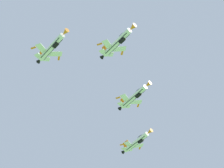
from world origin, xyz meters
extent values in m
cylinder|color=white|center=(0.49, 74.58, 111.69)|extent=(8.75, 10.49, 1.70)
cube|color=#383D47|center=(0.61, 74.68, 111.25)|extent=(7.41, 8.85, 0.84)
cone|color=orange|center=(4.91, 68.96, 111.69)|extent=(2.71, 2.85, 1.56)
cone|color=black|center=(-3.68, 79.89, 111.69)|extent=(2.06, 2.10, 1.36)
ellipsoid|color=#192333|center=(1.96, 72.38, 112.29)|extent=(3.07, 3.38, 1.39)
cube|color=black|center=(2.03, 73.04, 110.92)|extent=(2.39, 2.54, 1.15)
cube|color=white|center=(1.40, 77.48, 112.44)|extent=(4.32, 2.58, 1.52)
cube|color=orange|center=(2.27, 79.59, 113.10)|extent=(0.88, 1.68, 0.41)
cube|color=white|center=(-2.50, 74.42, 110.78)|extent=(3.37, 4.47, 1.52)
cube|color=orange|center=(-4.75, 74.07, 110.12)|extent=(1.71, 1.20, 0.41)
cube|color=white|center=(-1.52, 79.49, 112.17)|extent=(2.53, 2.23, 0.85)
cube|color=white|center=(-3.80, 77.70, 111.21)|extent=(2.54, 2.70, 0.85)
cube|color=orange|center=(-2.93, 78.00, 113.41)|extent=(2.40, 2.67, 2.53)
cylinder|color=white|center=(6.84, 97.88, 112.40)|extent=(8.75, 10.49, 1.70)
cube|color=#383D47|center=(6.93, 97.95, 111.94)|extent=(7.41, 8.85, 0.73)
cone|color=orange|center=(11.26, 92.26, 112.40)|extent=(2.71, 2.85, 1.56)
cone|color=black|center=(2.67, 103.19, 112.40)|extent=(2.06, 2.10, 1.36)
ellipsoid|color=#192333|center=(8.35, 95.71, 113.02)|extent=(3.02, 3.34, 1.33)
cube|color=black|center=(8.32, 96.30, 111.61)|extent=(2.36, 2.51, 1.08)
cube|color=white|center=(7.79, 100.81, 112.93)|extent=(4.40, 2.60, 1.18)
cube|color=orange|center=(8.70, 102.95, 113.42)|extent=(0.87, 1.68, 0.36)
cube|color=white|center=(3.80, 97.68, 111.70)|extent=(3.41, 4.54, 1.18)
cube|color=orange|center=(1.50, 97.29, 111.21)|extent=(1.70, 1.19, 0.36)
cube|color=white|center=(4.85, 102.81, 112.76)|extent=(2.56, 2.24, 0.67)
cube|color=white|center=(2.52, 100.98, 112.04)|extent=(2.56, 2.73, 0.67)
cube|color=orange|center=(3.54, 101.39, 114.16)|extent=(2.24, 2.54, 2.57)
cylinder|color=white|center=(-19.60, 77.02, 112.05)|extent=(8.75, 10.49, 1.70)
cube|color=#383D47|center=(-19.51, 77.08, 111.59)|extent=(7.41, 8.85, 0.72)
cone|color=orange|center=(-15.18, 71.39, 112.05)|extent=(2.71, 2.85, 1.56)
cone|color=black|center=(-23.77, 82.32, 112.05)|extent=(2.06, 2.10, 1.36)
ellipsoid|color=#192333|center=(-18.08, 74.85, 112.67)|extent=(3.02, 3.33, 1.33)
cube|color=black|center=(-18.11, 75.43, 111.26)|extent=(2.35, 2.51, 1.07)
cube|color=white|center=(-18.64, 79.95, 112.57)|extent=(4.40, 2.60, 1.17)
cube|color=orange|center=(-17.73, 82.09, 113.06)|extent=(0.87, 1.68, 0.36)
cube|color=white|center=(-22.64, 76.81, 111.36)|extent=(3.41, 4.55, 1.17)
cube|color=orange|center=(-24.93, 76.42, 110.87)|extent=(1.70, 1.19, 0.36)
cube|color=white|center=(-21.58, 81.94, 112.40)|extent=(2.56, 2.24, 0.67)
cube|color=white|center=(-23.91, 80.11, 111.69)|extent=(2.56, 2.73, 0.67)
cube|color=orange|center=(-22.89, 80.53, 113.81)|extent=(2.23, 2.54, 2.58)
cylinder|color=white|center=(8.66, 117.91, 109.42)|extent=(8.75, 10.49, 1.70)
cube|color=#383D47|center=(8.79, 118.01, 108.98)|extent=(7.40, 8.85, 0.86)
cone|color=orange|center=(13.08, 112.29, 109.42)|extent=(2.71, 2.85, 1.56)
cone|color=black|center=(4.49, 123.22, 109.42)|extent=(2.06, 2.10, 1.36)
ellipsoid|color=#192333|center=(10.12, 115.70, 110.02)|extent=(3.08, 3.39, 1.41)
cube|color=black|center=(10.21, 116.38, 108.66)|extent=(2.40, 2.54, 1.16)
cube|color=white|center=(9.56, 120.80, 110.22)|extent=(4.29, 2.58, 1.60)
cube|color=orange|center=(10.42, 122.89, 110.93)|extent=(0.88, 1.68, 0.41)
cube|color=white|center=(5.69, 117.76, 108.46)|extent=(3.36, 4.45, 1.60)
cube|color=orange|center=(3.45, 117.41, 107.75)|extent=(1.71, 1.20, 0.41)
cube|color=white|center=(6.64, 122.81, 109.94)|extent=(2.51, 2.22, 0.89)
cube|color=white|center=(4.38, 121.03, 108.91)|extent=(2.53, 2.69, 0.89)
cube|color=orange|center=(5.22, 121.31, 111.13)|extent=(2.44, 2.70, 2.52)
camera|label=1|loc=(-2.60, -7.28, 1.85)|focal=72.05mm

